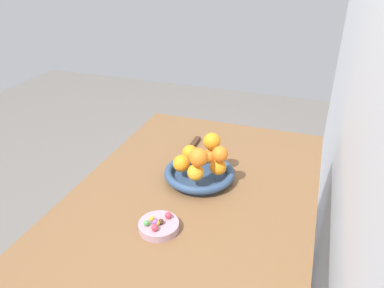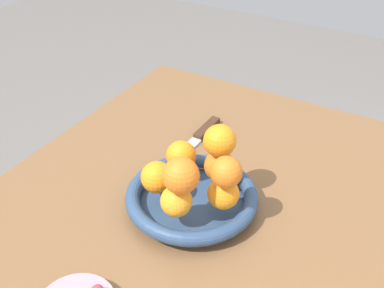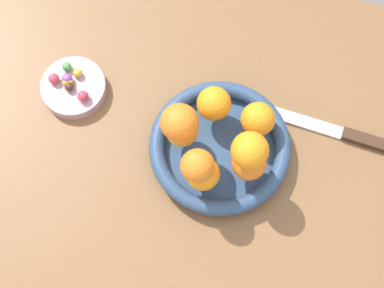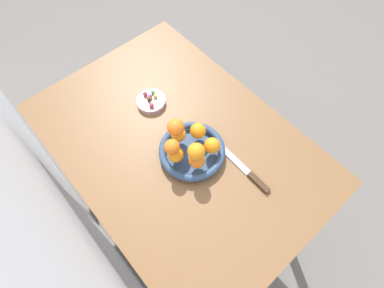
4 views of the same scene
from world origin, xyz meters
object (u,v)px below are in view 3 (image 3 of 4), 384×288
object	(u,v)px
orange_1	(249,163)
candy_ball_3	(67,67)
knife	(333,130)
orange_0	(203,174)
orange_7	(198,166)
candy_ball_1	(69,82)
orange_3	(214,104)
candy_ball_2	(69,87)
candy_dish	(74,88)
candy_ball_4	(66,82)
fruit_bowl	(220,147)
candy_ball_0	(54,79)
dining_table	(178,159)
orange_5	(250,150)
candy_ball_6	(67,79)
orange_4	(181,133)
orange_6	(180,122)
candy_ball_5	(83,96)
orange_2	(258,119)
candy_ball_7	(78,73)

from	to	relation	value
orange_1	candy_ball_3	xyz separation A→B (m)	(0.35, -0.08, -0.04)
knife	orange_0	bearing A→B (deg)	41.63
orange_7	candy_ball_1	bearing A→B (deg)	-20.78
orange_3	candy_ball_2	world-z (taller)	orange_3
candy_ball_3	candy_dish	bearing A→B (deg)	127.10
candy_ball_2	candy_ball_4	xyz separation A→B (m)	(0.01, -0.01, -0.00)
fruit_bowl	candy_ball_3	size ratio (longest dim) A/B	14.94
candy_ball_0	candy_ball_2	bearing A→B (deg)	170.12
dining_table	orange_5	bearing A→B (deg)	171.32
orange_3	candy_ball_4	size ratio (longest dim) A/B	3.71
orange_3	orange_5	world-z (taller)	orange_5
orange_3	candy_ball_6	distance (m)	0.26
candy_ball_6	orange_4	bearing A→B (deg)	168.81
orange_6	candy_ball_5	bearing A→B (deg)	-8.49
orange_2	knife	size ratio (longest dim) A/B	0.22
dining_table	orange_4	distance (m)	0.16
orange_3	candy_ball_6	size ratio (longest dim) A/B	3.07
candy_ball_4	knife	bearing A→B (deg)	-171.46
orange_3	knife	distance (m)	0.22
orange_4	orange_7	xyz separation A→B (m)	(-0.05, 0.06, 0.05)
orange_3	candy_ball_2	size ratio (longest dim) A/B	3.57
candy_ball_4	candy_ball_7	xyz separation A→B (m)	(-0.01, -0.02, 0.00)
orange_3	candy_ball_1	bearing A→B (deg)	5.44
fruit_bowl	candy_ball_5	size ratio (longest dim) A/B	12.33
candy_ball_0	candy_ball_7	size ratio (longest dim) A/B	1.16
candy_ball_7	orange_1	bearing A→B (deg)	167.05
orange_2	orange_4	size ratio (longest dim) A/B	1.06
orange_6	knife	world-z (taller)	orange_6
orange_7	candy_ball_2	world-z (taller)	orange_7
orange_5	orange_7	xyz separation A→B (m)	(0.07, 0.05, -0.01)
candy_ball_2	candy_ball_5	world-z (taller)	candy_ball_5
candy_ball_4	orange_2	bearing A→B (deg)	-176.28
candy_ball_0	candy_ball_6	world-z (taller)	same
orange_3	candy_ball_6	world-z (taller)	orange_3
fruit_bowl	candy_dish	size ratio (longest dim) A/B	2.09
candy_ball_0	candy_ball_7	bearing A→B (deg)	-145.16
orange_1	candy_ball_5	distance (m)	0.31
dining_table	candy_ball_7	distance (m)	0.24
fruit_bowl	orange_4	world-z (taller)	orange_4
orange_4	candy_ball_4	xyz separation A→B (m)	(0.22, -0.04, -0.04)
candy_ball_1	candy_ball_6	xyz separation A→B (m)	(0.00, -0.00, 0.00)
orange_1	orange_3	xyz separation A→B (m)	(0.08, -0.08, 0.00)
orange_7	candy_ball_3	size ratio (longest dim) A/B	3.29
fruit_bowl	candy_ball_5	distance (m)	0.25
orange_7	candy_ball_0	distance (m)	0.32
orange_1	orange_7	distance (m)	0.10
orange_1	candy_ball_5	bearing A→B (deg)	-6.97
orange_7	candy_ball_4	bearing A→B (deg)	-20.29
candy_ball_3	candy_ball_5	distance (m)	0.07
candy_dish	orange_5	world-z (taller)	orange_5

